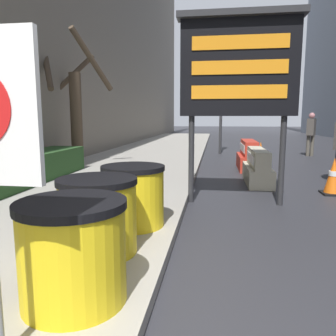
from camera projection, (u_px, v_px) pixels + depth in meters
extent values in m
cylinder|color=#4C3D2D|center=(76.00, 120.00, 9.39)|extent=(0.34, 0.34, 2.63)
cylinder|color=#4C3D2D|center=(69.00, 79.00, 9.90)|extent=(1.33, 1.13, 1.63)
cylinder|color=#4C3D2D|center=(92.00, 61.00, 8.74)|extent=(0.71, 1.47, 1.53)
cylinder|color=#4C3D2D|center=(47.00, 65.00, 8.80)|extent=(0.96, 1.32, 1.54)
cylinder|color=yellow|center=(73.00, 255.00, 2.43)|extent=(0.77, 0.77, 0.71)
cylinder|color=black|center=(71.00, 205.00, 2.37)|extent=(0.81, 0.81, 0.06)
cylinder|color=yellow|center=(98.00, 218.00, 3.32)|extent=(0.77, 0.77, 0.71)
cylinder|color=black|center=(97.00, 181.00, 3.26)|extent=(0.81, 0.81, 0.06)
cylinder|color=yellow|center=(133.00, 198.00, 4.17)|extent=(0.77, 0.77, 0.71)
cylinder|color=black|center=(133.00, 168.00, 4.11)|extent=(0.81, 0.81, 0.06)
cylinder|color=#28282B|center=(191.00, 160.00, 5.78)|extent=(0.10, 0.10, 1.53)
cylinder|color=#28282B|center=(282.00, 161.00, 5.57)|extent=(0.10, 0.10, 1.53)
cube|color=black|center=(239.00, 68.00, 5.44)|extent=(1.93, 0.24, 1.57)
cube|color=#28282B|center=(241.00, 14.00, 5.25)|extent=(2.05, 0.34, 0.10)
cube|color=orange|center=(240.00, 42.00, 5.26)|extent=(1.55, 0.02, 0.22)
cube|color=orange|center=(239.00, 67.00, 5.32)|extent=(1.55, 0.02, 0.22)
cube|color=orange|center=(238.00, 92.00, 5.37)|extent=(1.55, 0.02, 0.22)
cube|color=beige|center=(257.00, 174.00, 7.60)|extent=(0.54, 1.79, 0.39)
cube|color=beige|center=(258.00, 158.00, 7.54)|extent=(0.32, 1.79, 0.39)
cube|color=white|center=(250.00, 158.00, 7.56)|extent=(0.02, 1.43, 0.20)
cube|color=red|center=(248.00, 162.00, 9.64)|extent=(0.60, 1.71, 0.42)
cube|color=red|center=(249.00, 148.00, 9.58)|extent=(0.36, 1.71, 0.42)
cube|color=white|center=(242.00, 148.00, 9.61)|extent=(0.02, 1.37, 0.21)
cube|color=black|center=(332.00, 193.00, 6.47)|extent=(0.41, 0.41, 0.04)
cone|color=orange|center=(334.00, 175.00, 6.42)|extent=(0.33, 0.33, 0.69)
cylinder|color=white|center=(334.00, 173.00, 6.41)|extent=(0.19, 0.19, 0.10)
cube|color=black|center=(260.00, 159.00, 12.06)|extent=(0.36, 0.36, 0.04)
cone|color=orange|center=(261.00, 150.00, 12.01)|extent=(0.29, 0.29, 0.60)
cylinder|color=white|center=(261.00, 149.00, 12.00)|extent=(0.17, 0.17, 0.08)
cylinder|color=#2D2D30|center=(221.00, 102.00, 13.56)|extent=(0.12, 0.12, 4.32)
cube|color=#23281E|center=(222.00, 58.00, 13.14)|extent=(0.28, 0.28, 0.84)
sphere|color=red|center=(223.00, 50.00, 12.95)|extent=(0.15, 0.15, 0.15)
sphere|color=#392C06|center=(222.00, 57.00, 13.00)|extent=(0.15, 0.15, 0.15)
sphere|color=black|center=(222.00, 64.00, 13.04)|extent=(0.15, 0.15, 0.15)
cylinder|color=#514C42|center=(308.00, 146.00, 13.00)|extent=(0.14, 0.14, 0.83)
cylinder|color=#514C42|center=(312.00, 146.00, 12.98)|extent=(0.14, 0.14, 0.83)
cube|color=#47423D|center=(311.00, 127.00, 12.88)|extent=(0.44, 0.52, 0.65)
sphere|color=#AB6C6F|center=(312.00, 116.00, 12.81)|extent=(0.23, 0.23, 0.23)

